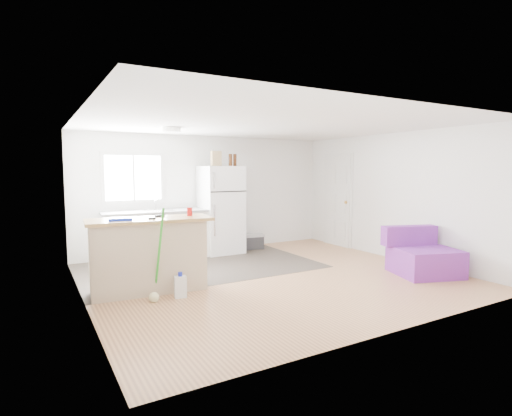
{
  "coord_description": "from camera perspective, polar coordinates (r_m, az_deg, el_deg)",
  "views": [
    {
      "loc": [
        -3.3,
        -5.3,
        1.7
      ],
      "look_at": [
        0.12,
        0.7,
        1.04
      ],
      "focal_mm": 28.0,
      "sensor_mm": 36.0,
      "label": 1
    }
  ],
  "objects": [
    {
      "name": "blue_tray",
      "position": [
        5.59,
        -18.81,
        -1.49
      ],
      "size": [
        0.33,
        0.27,
        0.04
      ],
      "primitive_type": "cube",
      "rotation": [
        0.0,
        0.0,
        -0.17
      ],
      "color": "#142BC3",
      "rests_on": "peninsula"
    },
    {
      "name": "bottle_right",
      "position": [
        8.25,
        -3.04,
        6.84
      ],
      "size": [
        0.09,
        0.09,
        0.25
      ],
      "primitive_type": "cylinder",
      "rotation": [
        0.0,
        0.0,
        0.35
      ],
      "color": "#3C1D0A",
      "rests_on": "refrigerator"
    },
    {
      "name": "tool_a",
      "position": [
        5.86,
        -13.59,
        -1.08
      ],
      "size": [
        0.15,
        0.07,
        0.03
      ],
      "primitive_type": "cube",
      "rotation": [
        0.0,
        0.0,
        0.15
      ],
      "color": "black",
      "rests_on": "peninsula"
    },
    {
      "name": "cardboard_box",
      "position": [
        8.09,
        -5.72,
        7.03
      ],
      "size": [
        0.2,
        0.1,
        0.3
      ],
      "primitive_type": "cube",
      "rotation": [
        0.0,
        0.0,
        -0.02
      ],
      "color": "tan",
      "rests_on": "refrigerator"
    },
    {
      "name": "kitchen_cabinets",
      "position": [
        7.87,
        -13.67,
        -3.66
      ],
      "size": [
        2.12,
        0.78,
        1.21
      ],
      "rotation": [
        0.0,
        0.0,
        -0.06
      ],
      "color": "white",
      "rests_on": "floor"
    },
    {
      "name": "cooler",
      "position": [
        8.63,
        -0.43,
        -4.78
      ],
      "size": [
        0.46,
        0.35,
        0.33
      ],
      "rotation": [
        0.0,
        0.0,
        -0.14
      ],
      "color": "#2E2E30",
      "rests_on": "floor"
    },
    {
      "name": "red_cup",
      "position": [
        5.9,
        -9.47,
        -0.52
      ],
      "size": [
        0.09,
        0.09,
        0.12
      ],
      "primitive_type": "cylinder",
      "rotation": [
        0.0,
        0.0,
        -0.19
      ],
      "color": "red",
      "rests_on": "peninsula"
    },
    {
      "name": "ceiling_fixture",
      "position": [
        6.86,
        -11.97,
        10.87
      ],
      "size": [
        0.3,
        0.3,
        0.07
      ],
      "primitive_type": "cylinder",
      "color": "white",
      "rests_on": "ceiling"
    },
    {
      "name": "vinyl_zone",
      "position": [
        7.24,
        -8.11,
        -8.16
      ],
      "size": [
        4.05,
        2.5,
        0.0
      ],
      "primitive_type": "cube",
      "color": "#332A26",
      "rests_on": "floor"
    },
    {
      "name": "interior_door",
      "position": [
        9.15,
        11.58,
        1.07
      ],
      "size": [
        0.11,
        0.92,
        2.1
      ],
      "color": "white",
      "rests_on": "right_wall"
    },
    {
      "name": "bottle_left",
      "position": [
        8.19,
        -3.68,
        6.85
      ],
      "size": [
        0.09,
        0.09,
        0.25
      ],
      "primitive_type": "cylinder",
      "rotation": [
        0.0,
        0.0,
        -0.34
      ],
      "color": "#3C1D0A",
      "rests_on": "refrigerator"
    },
    {
      "name": "tool_b",
      "position": [
        5.58,
        -14.63,
        -1.44
      ],
      "size": [
        0.11,
        0.06,
        0.03
      ],
      "primitive_type": "cube",
      "rotation": [
        0.0,
        0.0,
        -0.23
      ],
      "color": "black",
      "rests_on": "peninsula"
    },
    {
      "name": "mop",
      "position": [
        5.43,
        -14.16,
        -10.38
      ],
      "size": [
        0.23,
        0.34,
        1.22
      ],
      "rotation": [
        0.0,
        0.0,
        0.2
      ],
      "color": "green",
      "rests_on": "floor"
    },
    {
      "name": "window",
      "position": [
        7.98,
        -17.1,
        4.15
      ],
      "size": [
        1.18,
        0.06,
        0.98
      ],
      "color": "white",
      "rests_on": "back_wall"
    },
    {
      "name": "refrigerator",
      "position": [
        8.2,
        -5.03,
        -0.25
      ],
      "size": [
        0.78,
        0.75,
        1.78
      ],
      "rotation": [
        0.0,
        0.0,
        0.0
      ],
      "color": "white",
      "rests_on": "floor"
    },
    {
      "name": "cleaner_jug",
      "position": [
        5.52,
        -10.75,
        -10.94
      ],
      "size": [
        0.17,
        0.14,
        0.35
      ],
      "rotation": [
        0.0,
        0.0,
        -0.19
      ],
      "color": "white",
      "rests_on": "floor"
    },
    {
      "name": "room",
      "position": [
        6.26,
        2.19,
        0.87
      ],
      "size": [
        5.51,
        5.01,
        2.41
      ],
      "color": "#9B6441",
      "rests_on": "ground"
    },
    {
      "name": "purple_seat",
      "position": [
        7.1,
        22.67,
        -6.51
      ],
      "size": [
        1.16,
        1.14,
        0.76
      ],
      "rotation": [
        0.0,
        0.0,
        -0.33
      ],
      "color": "#742E96",
      "rests_on": "floor"
    },
    {
      "name": "peninsula",
      "position": [
        5.8,
        -15.09,
        -6.44
      ],
      "size": [
        1.73,
        0.79,
        1.03
      ],
      "rotation": [
        0.0,
        0.0,
        -0.09
      ],
      "color": "#CAB692",
      "rests_on": "floor"
    }
  ]
}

